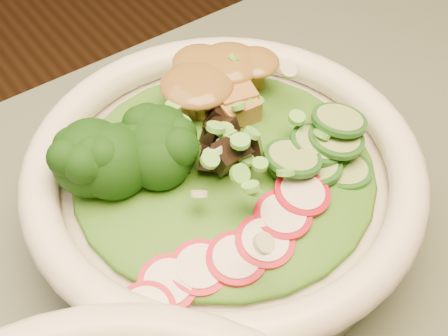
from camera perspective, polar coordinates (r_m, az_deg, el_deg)
salad_bowl at (r=0.43m, az=0.00°, el=-1.76°), size 0.27×0.27×0.07m
lettuce_bed at (r=0.41m, az=0.00°, el=0.09°), size 0.20×0.20×0.02m
broccoli_florets at (r=0.40m, az=-8.81°, el=0.40°), size 0.10×0.09×0.04m
radish_slices at (r=0.37m, az=1.95°, el=-7.00°), size 0.12×0.08×0.02m
cucumber_slices at (r=0.41m, az=8.90°, el=2.02°), size 0.09×0.09×0.04m
mushroom_heap at (r=0.41m, az=-0.24°, el=2.62°), size 0.09×0.09×0.04m
tofu_cubes at (r=0.45m, az=-0.96°, el=7.04°), size 0.10×0.09×0.04m
peanut_sauce at (r=0.44m, az=-0.98°, el=8.30°), size 0.07×0.06×0.02m
scallion_garnish at (r=0.39m, az=0.00°, el=2.39°), size 0.19×0.19×0.02m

